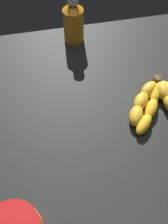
{
  "coord_description": "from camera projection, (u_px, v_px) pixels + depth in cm",
  "views": [
    {
      "loc": [
        -4.87,
        -36.09,
        53.23
      ],
      "look_at": [
        2.23,
        -2.18,
        3.16
      ],
      "focal_mm": 40.07,
      "sensor_mm": 36.0,
      "label": 1
    }
  ],
  "objects": [
    {
      "name": "ground_plane",
      "position": [
        74.0,
        118.0,
        0.66
      ],
      "size": [
        83.68,
        70.88,
        4.49
      ],
      "primitive_type": "cube",
      "color": "black"
    },
    {
      "name": "banana_bunch",
      "position": [
        166.0,
        105.0,
        0.64
      ],
      "size": [
        20.7,
        20.68,
        3.76
      ],
      "color": "gold",
      "rests_on": "ground_plane"
    },
    {
      "name": "honey_bottle",
      "position": [
        73.0,
        21.0,
        0.76
      ],
      "size": [
        6.28,
        6.28,
        15.19
      ],
      "color": "orange",
      "rests_on": "ground_plane"
    }
  ]
}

